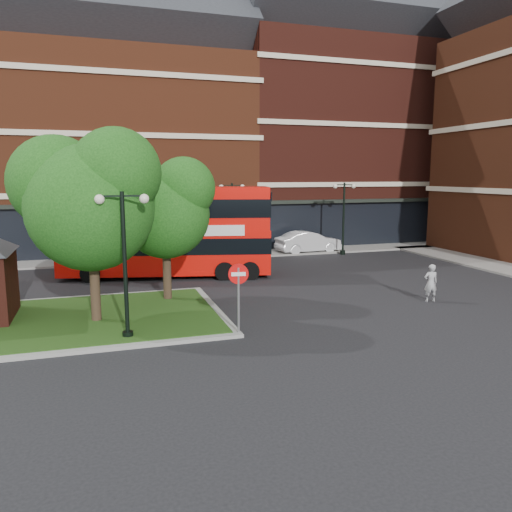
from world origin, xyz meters
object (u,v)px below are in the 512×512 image
object	(u,v)px
woman	(431,283)
car_white	(308,242)
bus	(166,225)
car_silver	(107,251)

from	to	relation	value
woman	car_white	size ratio (longest dim) A/B	0.35
bus	car_white	world-z (taller)	bus
bus	car_silver	world-z (taller)	bus
woman	bus	bearing A→B (deg)	-29.51
woman	car_white	distance (m)	14.52
bus	car_silver	size ratio (longest dim) A/B	2.53
bus	car_white	xyz separation A→B (m)	(10.82, 5.43, -2.04)
car_white	car_silver	bearing A→B (deg)	85.40
car_silver	car_white	xyz separation A→B (m)	(13.86, 0.13, 0.00)
woman	car_silver	bearing A→B (deg)	-35.23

